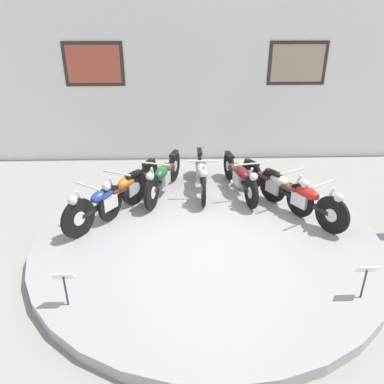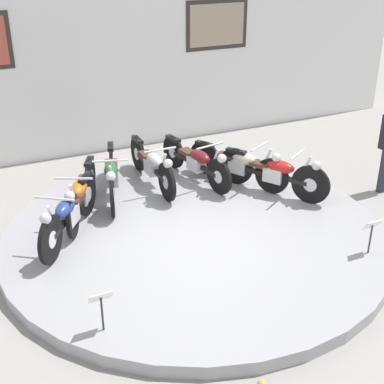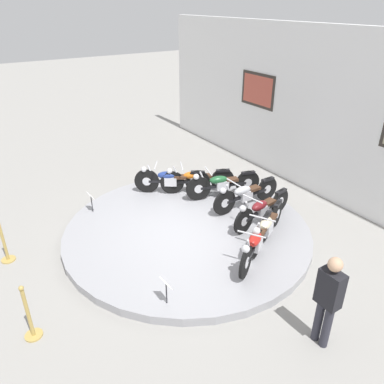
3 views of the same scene
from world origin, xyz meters
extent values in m
plane|color=gray|center=(0.00, 0.00, 0.00)|extent=(60.00, 60.00, 0.00)
cylinder|color=#99999E|center=(0.00, 0.00, 0.09)|extent=(5.53, 5.53, 0.18)
cube|color=white|center=(0.00, 4.13, 2.14)|extent=(14.00, 0.20, 4.29)
cube|color=#2D2823|center=(-2.40, 4.02, 2.36)|extent=(1.40, 0.02, 1.00)
cube|color=#B24C3D|center=(-2.40, 4.02, 2.36)|extent=(1.24, 0.02, 0.84)
cylinder|color=black|center=(-2.05, 0.02, 0.50)|extent=(0.42, 0.57, 0.66)
cylinder|color=silver|center=(-2.05, 0.02, 0.50)|extent=(0.18, 0.23, 0.23)
cylinder|color=black|center=(-1.27, 1.13, 0.50)|extent=(0.42, 0.57, 0.66)
cylinder|color=silver|center=(-1.27, 1.13, 0.50)|extent=(0.18, 0.23, 0.23)
cube|color=black|center=(-1.66, 0.57, 0.50)|extent=(0.77, 1.06, 0.07)
cube|color=silver|center=(-1.68, 0.54, 0.52)|extent=(0.35, 0.38, 0.24)
ellipsoid|color=navy|center=(-1.74, 0.46, 0.68)|extent=(0.46, 0.52, 0.20)
cube|color=#472D1E|center=(-1.53, 0.75, 0.64)|extent=(0.35, 0.38, 0.07)
cube|color=black|center=(-1.27, 1.13, 0.78)|extent=(0.29, 0.35, 0.06)
cylinder|color=silver|center=(-1.96, 0.14, 0.70)|extent=(0.18, 0.23, 0.54)
cylinder|color=silver|center=(-1.90, 0.23, 0.96)|extent=(0.46, 0.34, 0.03)
sphere|color=silver|center=(-2.08, -0.03, 0.84)|extent=(0.15, 0.15, 0.15)
cylinder|color=black|center=(-1.63, 0.55, 0.49)|extent=(0.32, 0.59, 0.63)
cylinder|color=silver|center=(-1.63, 0.55, 0.49)|extent=(0.15, 0.23, 0.22)
cylinder|color=black|center=(-1.05, 1.77, 0.49)|extent=(0.32, 0.59, 0.63)
cylinder|color=silver|center=(-1.05, 1.77, 0.49)|extent=(0.15, 0.23, 0.22)
cube|color=black|center=(-1.34, 1.16, 0.49)|extent=(0.60, 1.15, 0.07)
cube|color=silver|center=(-1.36, 1.13, 0.51)|extent=(0.32, 0.37, 0.24)
ellipsoid|color=#D16619|center=(-1.40, 1.04, 0.67)|extent=(0.41, 0.53, 0.20)
cube|color=#472D1E|center=(-1.24, 1.36, 0.63)|extent=(0.32, 0.37, 0.07)
cube|color=black|center=(-1.05, 1.77, 0.76)|extent=(0.25, 0.37, 0.06)
cylinder|color=silver|center=(-1.56, 0.69, 0.69)|extent=(0.15, 0.25, 0.54)
cylinder|color=silver|center=(-1.52, 0.78, 0.95)|extent=(0.50, 0.26, 0.03)
sphere|color=silver|center=(-1.65, 0.50, 0.83)|extent=(0.15, 0.15, 0.15)
cylinder|color=black|center=(-0.94, 0.93, 0.50)|extent=(0.24, 0.64, 0.65)
cylinder|color=silver|center=(-0.94, 0.93, 0.50)|extent=(0.13, 0.24, 0.23)
cylinder|color=black|center=(-0.55, 2.22, 0.50)|extent=(0.24, 0.64, 0.65)
cylinder|color=silver|center=(-0.55, 2.22, 0.50)|extent=(0.13, 0.24, 0.23)
cube|color=black|center=(-0.74, 1.57, 0.50)|extent=(0.43, 1.21, 0.07)
cube|color=silver|center=(-0.76, 1.53, 0.52)|extent=(0.28, 0.36, 0.24)
ellipsoid|color=#1E562D|center=(-0.79, 1.44, 0.68)|extent=(0.35, 0.52, 0.20)
cube|color=#472D1E|center=(-0.68, 1.78, 0.64)|extent=(0.28, 0.36, 0.07)
cube|color=black|center=(-0.55, 2.22, 0.78)|extent=(0.20, 0.37, 0.06)
cylinder|color=silver|center=(-0.90, 1.07, 0.70)|extent=(0.12, 0.25, 0.54)
cylinder|color=silver|center=(-0.87, 1.17, 0.96)|extent=(0.53, 0.19, 0.03)
sphere|color=silver|center=(-0.96, 0.87, 0.84)|extent=(0.15, 0.15, 0.15)
cylinder|color=black|center=(0.00, 1.04, 0.49)|extent=(0.06, 0.63, 0.63)
cylinder|color=silver|center=(0.00, 1.04, 0.49)|extent=(0.07, 0.22, 0.22)
cylinder|color=black|center=(0.00, 2.39, 0.49)|extent=(0.06, 0.63, 0.63)
cylinder|color=silver|center=(0.00, 2.39, 0.49)|extent=(0.07, 0.22, 0.22)
cube|color=black|center=(0.00, 1.72, 0.49)|extent=(0.07, 1.24, 0.07)
cube|color=silver|center=(0.00, 1.68, 0.51)|extent=(0.20, 0.32, 0.24)
ellipsoid|color=#B2B5BA|center=(0.00, 1.58, 0.67)|extent=(0.22, 0.48, 0.20)
cube|color=#472D1E|center=(0.00, 1.94, 0.63)|extent=(0.20, 0.32, 0.07)
cube|color=black|center=(0.00, 2.39, 0.76)|extent=(0.10, 0.36, 0.06)
cylinder|color=silver|center=(0.00, 1.19, 0.69)|extent=(0.04, 0.25, 0.54)
cylinder|color=silver|center=(0.00, 1.30, 0.95)|extent=(0.54, 0.03, 0.03)
sphere|color=silver|center=(0.00, 0.98, 0.83)|extent=(0.15, 0.15, 0.15)
cylinder|color=black|center=(0.87, 0.91, 0.48)|extent=(0.16, 0.60, 0.60)
cylinder|color=silver|center=(0.87, 0.91, 0.48)|extent=(0.10, 0.22, 0.21)
cylinder|color=black|center=(0.62, 2.24, 0.48)|extent=(0.16, 0.60, 0.60)
cylinder|color=silver|center=(0.62, 2.24, 0.48)|extent=(0.10, 0.22, 0.21)
cube|color=black|center=(0.74, 1.57, 0.48)|extent=(0.29, 1.23, 0.07)
cube|color=silver|center=(0.75, 1.53, 0.50)|extent=(0.25, 0.35, 0.24)
ellipsoid|color=maroon|center=(0.77, 1.43, 0.66)|extent=(0.30, 0.51, 0.20)
cube|color=#472D1E|center=(0.71, 1.79, 0.62)|extent=(0.25, 0.35, 0.07)
cube|color=black|center=(0.62, 2.24, 0.73)|extent=(0.16, 0.37, 0.06)
cylinder|color=silver|center=(0.84, 1.05, 0.68)|extent=(0.09, 0.25, 0.54)
cylinder|color=silver|center=(0.82, 1.16, 0.94)|extent=(0.54, 0.13, 0.03)
sphere|color=silver|center=(0.88, 0.85, 0.82)|extent=(0.15, 0.15, 0.15)
cylinder|color=black|center=(1.66, 0.57, 0.48)|extent=(0.33, 0.55, 0.60)
cylinder|color=silver|center=(1.66, 0.57, 0.48)|extent=(0.16, 0.22, 0.21)
cylinder|color=black|center=(1.02, 1.76, 0.48)|extent=(0.33, 0.55, 0.60)
cylinder|color=silver|center=(1.02, 1.76, 0.48)|extent=(0.16, 0.22, 0.21)
cube|color=black|center=(1.34, 1.16, 0.48)|extent=(0.65, 1.13, 0.07)
cube|color=silver|center=(1.36, 1.13, 0.50)|extent=(0.33, 0.38, 0.24)
ellipsoid|color=beige|center=(1.40, 1.04, 0.66)|extent=(0.42, 0.53, 0.20)
cube|color=#472D1E|center=(1.23, 1.36, 0.62)|extent=(0.33, 0.38, 0.07)
cube|color=black|center=(1.02, 1.76, 0.73)|extent=(0.26, 0.36, 0.06)
cylinder|color=silver|center=(1.59, 0.70, 0.68)|extent=(0.16, 0.24, 0.54)
cylinder|color=silver|center=(1.54, 0.79, 0.94)|extent=(0.49, 0.29, 0.03)
sphere|color=silver|center=(1.69, 0.52, 0.82)|extent=(0.15, 0.15, 0.15)
cylinder|color=black|center=(2.01, 0.00, 0.49)|extent=(0.38, 0.57, 0.63)
cylinder|color=silver|center=(2.01, 0.00, 0.49)|extent=(0.17, 0.22, 0.22)
cylinder|color=black|center=(1.31, 1.15, 0.49)|extent=(0.38, 0.57, 0.63)
cylinder|color=silver|center=(1.31, 1.15, 0.49)|extent=(0.17, 0.22, 0.22)
cube|color=black|center=(1.66, 0.57, 0.49)|extent=(0.71, 1.09, 0.07)
cube|color=silver|center=(1.68, 0.54, 0.51)|extent=(0.34, 0.38, 0.24)
ellipsoid|color=red|center=(1.73, 0.45, 0.67)|extent=(0.44, 0.52, 0.20)
cube|color=#472D1E|center=(1.54, 0.76, 0.63)|extent=(0.34, 0.38, 0.07)
cube|color=black|center=(1.31, 1.15, 0.76)|extent=(0.27, 0.36, 0.06)
cylinder|color=silver|center=(1.94, 0.12, 0.69)|extent=(0.17, 0.24, 0.54)
cylinder|color=silver|center=(1.88, 0.22, 0.95)|extent=(0.48, 0.31, 0.03)
sphere|color=silver|center=(2.04, -0.05, 0.83)|extent=(0.15, 0.15, 0.15)
cylinder|color=#333338|center=(-1.84, -1.57, 0.39)|extent=(0.02, 0.02, 0.42)
cube|color=white|center=(-1.84, -1.57, 0.61)|extent=(0.26, 0.11, 0.15)
cylinder|color=#333338|center=(1.84, -1.57, 0.39)|extent=(0.02, 0.02, 0.42)
cube|color=white|center=(1.84, -1.57, 0.61)|extent=(0.26, 0.11, 0.15)
cylinder|color=#2D2D38|center=(3.62, 0.11, 0.39)|extent=(0.13, 0.13, 0.78)
cylinder|color=#2D2D38|center=(3.78, 0.11, 0.39)|extent=(0.13, 0.13, 0.78)
cube|color=black|center=(3.70, 0.11, 1.08)|extent=(0.36, 0.22, 0.59)
sphere|color=tan|center=(3.70, 0.11, 1.51)|extent=(0.21, 0.21, 0.21)
cylinder|color=tan|center=(-1.16, -3.63, 0.01)|extent=(0.28, 0.28, 0.03)
cylinder|color=tan|center=(-1.16, -3.63, 0.47)|extent=(0.06, 0.06, 0.95)
cylinder|color=tan|center=(1.16, -3.63, 0.01)|extent=(0.28, 0.28, 0.03)
cylinder|color=tan|center=(1.16, -3.63, 0.47)|extent=(0.06, 0.06, 0.95)
sphere|color=tan|center=(1.16, -3.63, 0.98)|extent=(0.08, 0.08, 0.08)
camera|label=1|loc=(-0.43, -5.19, 3.43)|focal=35.00mm
camera|label=2|loc=(-2.90, -6.11, 4.03)|focal=50.00mm
camera|label=3|loc=(6.10, -3.81, 4.78)|focal=35.00mm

